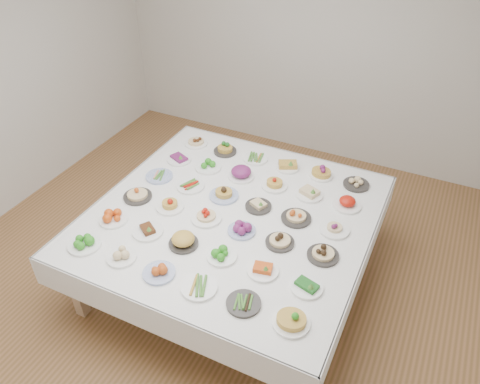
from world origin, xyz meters
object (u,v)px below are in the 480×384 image
at_px(dish_18, 159,176).
at_px(dish_35, 357,182).
at_px(dish_0, 84,240).
at_px(display_table, 232,219).

distance_m(dish_18, dish_35, 1.86).
bearing_deg(dish_18, dish_35, 21.75).
bearing_deg(dish_18, dish_0, -90.15).
bearing_deg(dish_35, dish_18, -158.25).
height_order(display_table, dish_0, dish_0).
xyz_separation_m(display_table, dish_35, (0.85, 0.87, 0.10)).
relative_size(display_table, dish_18, 9.21).
height_order(dish_0, dish_35, dish_0).
distance_m(dish_0, dish_35, 2.45).
distance_m(display_table, dish_35, 1.22).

